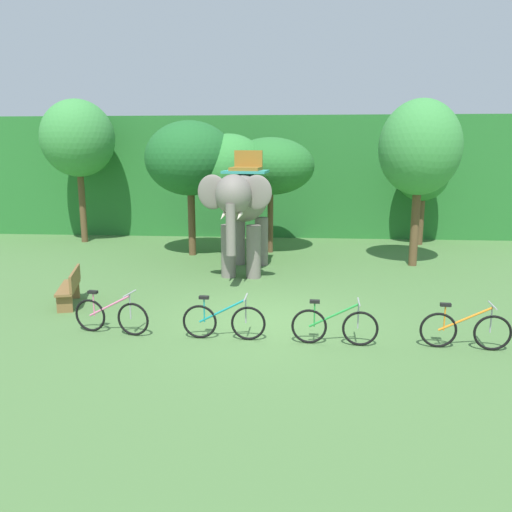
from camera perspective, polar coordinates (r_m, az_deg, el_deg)
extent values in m
plane|color=#4C753D|center=(11.55, 1.08, -7.37)|extent=(80.00, 80.00, 0.00)
cube|color=#28702D|center=(25.14, 3.12, 9.12)|extent=(36.00, 6.00, 5.23)
cylinder|color=brown|center=(22.40, -18.87, 5.14)|extent=(0.26, 0.26, 2.86)
ellipsoid|color=#3D8E42|center=(22.28, -19.36, 12.35)|extent=(2.93, 2.93, 3.09)
cylinder|color=brown|center=(18.70, -7.21, 3.63)|extent=(0.26, 0.26, 2.32)
ellipsoid|color=#1E6028|center=(18.52, -7.40, 10.81)|extent=(3.19, 3.19, 2.63)
cylinder|color=brown|center=(18.69, -2.93, 3.03)|extent=(0.29, 0.29, 1.89)
ellipsoid|color=#338438|center=(18.49, -3.00, 9.53)|extent=(2.78, 2.78, 2.61)
cylinder|color=brown|center=(19.06, 1.62, 3.80)|extent=(0.21, 0.21, 2.27)
ellipsoid|color=#28702D|center=(18.88, 1.65, 10.04)|extent=(3.20, 3.20, 2.08)
cylinder|color=brown|center=(17.60, 17.36, 2.97)|extent=(0.27, 0.27, 2.50)
ellipsoid|color=#3D8E42|center=(17.41, 17.90, 11.52)|extent=(2.60, 2.60, 3.04)
cylinder|color=brown|center=(21.70, 17.84, 3.71)|extent=(0.35, 0.35, 1.89)
ellipsoid|color=#338438|center=(21.53, 18.16, 8.69)|extent=(2.07, 2.07, 2.11)
ellipsoid|color=slate|center=(15.95, -1.18, 6.62)|extent=(1.58, 2.98, 1.50)
cylinder|color=slate|center=(15.23, -0.28, 0.48)|extent=(0.44, 0.44, 1.60)
cylinder|color=slate|center=(15.36, -3.12, 0.56)|extent=(0.44, 0.44, 1.60)
cylinder|color=slate|center=(16.98, 0.62, 1.66)|extent=(0.44, 0.44, 1.60)
cylinder|color=slate|center=(17.10, -1.94, 1.73)|extent=(0.44, 0.44, 1.60)
ellipsoid|color=slate|center=(13.97, -2.54, 6.90)|extent=(1.07, 1.16, 1.10)
ellipsoid|color=slate|center=(14.01, 0.09, 7.13)|extent=(0.85, 0.21, 0.96)
ellipsoid|color=slate|center=(14.24, -4.90, 7.16)|extent=(0.85, 0.21, 0.96)
cylinder|color=slate|center=(13.63, -2.86, 2.97)|extent=(0.26, 0.26, 1.40)
cone|color=beige|center=(13.59, -1.92, 4.44)|extent=(0.16, 0.57, 0.21)
cone|color=beige|center=(13.68, -3.74, 4.46)|extent=(0.16, 0.57, 0.21)
cube|color=teal|center=(16.00, -1.14, 9.44)|extent=(1.41, 1.38, 0.08)
cube|color=olive|center=(15.99, -1.14, 9.76)|extent=(0.97, 1.16, 0.10)
cube|color=olive|center=(16.48, -0.85, 10.79)|extent=(0.90, 0.16, 0.56)
cylinder|color=slate|center=(17.39, -0.41, 5.56)|extent=(0.08, 0.08, 0.90)
torus|color=black|center=(11.40, -18.09, -6.35)|extent=(0.71, 0.17, 0.71)
torus|color=black|center=(10.91, -13.63, -6.91)|extent=(0.71, 0.17, 0.71)
cylinder|color=pink|center=(11.09, -16.10, -5.38)|extent=(0.96, 0.21, 0.54)
cylinder|color=pink|center=(11.27, -17.75, -5.14)|extent=(0.03, 0.03, 0.52)
cube|color=black|center=(11.20, -17.83, -3.87)|extent=(0.21, 0.13, 0.06)
cylinder|color=#9E9EA3|center=(10.85, -13.93, -5.48)|extent=(0.03, 0.03, 0.55)
cylinder|color=#9E9EA3|center=(10.77, -14.00, -4.11)|extent=(0.12, 0.52, 0.03)
torus|color=black|center=(10.52, -6.34, -7.34)|extent=(0.71, 0.06, 0.71)
torus|color=black|center=(10.37, -0.87, -7.56)|extent=(0.71, 0.06, 0.71)
cylinder|color=teal|center=(10.36, -3.78, -6.15)|extent=(0.97, 0.06, 0.54)
cylinder|color=teal|center=(10.42, -5.83, -6.01)|extent=(0.03, 0.03, 0.52)
cube|color=black|center=(10.35, -5.86, -4.64)|extent=(0.20, 0.10, 0.06)
cylinder|color=#9E9EA3|center=(10.28, -1.16, -6.08)|extent=(0.03, 0.03, 0.55)
cylinder|color=#9E9EA3|center=(10.20, -1.16, -4.64)|extent=(0.04, 0.52, 0.03)
torus|color=black|center=(10.25, 5.97, -7.86)|extent=(0.71, 0.09, 0.71)
torus|color=black|center=(10.28, 11.61, -7.98)|extent=(0.71, 0.09, 0.71)
cylinder|color=green|center=(10.17, 8.70, -6.60)|extent=(0.97, 0.09, 0.54)
cylinder|color=green|center=(10.17, 6.57, -6.49)|extent=(0.03, 0.03, 0.52)
cube|color=black|center=(10.09, 6.61, -5.09)|extent=(0.20, 0.11, 0.06)
cylinder|color=#9E9EA3|center=(10.19, 11.39, -6.50)|extent=(0.03, 0.03, 0.55)
cylinder|color=#9E9EA3|center=(10.11, 11.45, -5.04)|extent=(0.06, 0.52, 0.03)
torus|color=black|center=(10.61, 19.76, -7.83)|extent=(0.71, 0.10, 0.71)
torus|color=black|center=(10.85, 25.00, -7.82)|extent=(0.71, 0.10, 0.71)
cylinder|color=orange|center=(10.63, 22.38, -6.56)|extent=(0.97, 0.12, 0.54)
cylinder|color=orange|center=(10.55, 20.40, -6.50)|extent=(0.03, 0.03, 0.52)
cube|color=black|center=(10.47, 20.50, -5.14)|extent=(0.21, 0.12, 0.06)
cylinder|color=#9E9EA3|center=(10.75, 24.87, -6.42)|extent=(0.03, 0.03, 0.55)
cylinder|color=#9E9EA3|center=(10.67, 25.00, -5.04)|extent=(0.07, 0.52, 0.03)
cube|color=brown|center=(13.44, -20.34, -3.35)|extent=(0.80, 1.55, 0.06)
cube|color=brown|center=(13.35, -19.65, -2.33)|extent=(0.47, 1.46, 0.40)
cube|color=brown|center=(12.93, -20.67, -4.99)|extent=(0.37, 0.18, 0.45)
cube|color=brown|center=(14.07, -19.91, -3.60)|extent=(0.37, 0.18, 0.45)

